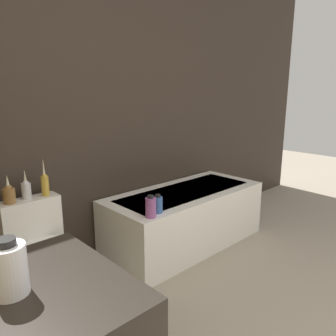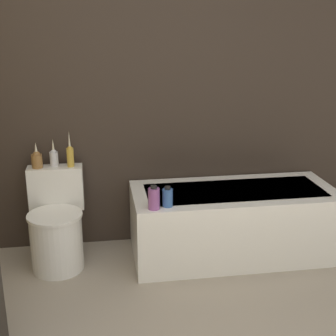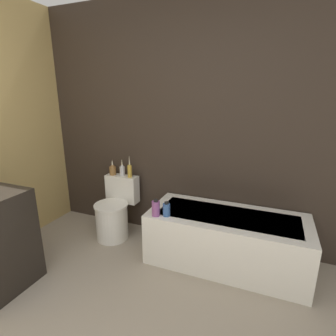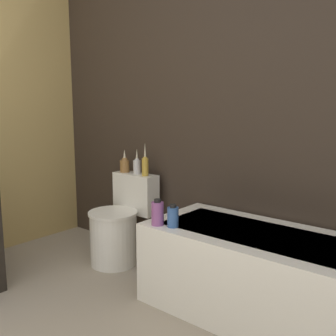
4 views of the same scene
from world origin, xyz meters
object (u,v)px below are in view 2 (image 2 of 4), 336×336
Objects in this scene: vase_gold at (37,159)px; vase_bronze at (70,155)px; shampoo_bottle_tall at (154,198)px; toilet at (57,228)px; bathtub at (233,222)px; vase_silver at (54,157)px; shampoo_bottle_short at (168,197)px.

vase_bronze reaches higher than vase_gold.
vase_gold is 1.15× the size of shampoo_bottle_tall.
shampoo_bottle_tall is at bearing -23.72° from toilet.
bathtub is at bearing -10.26° from vase_bronze.
toilet is at bearing -123.10° from vase_bronze.
vase_silver is (-0.00, 0.21, 0.47)m from toilet.
vase_bronze reaches higher than toilet.
shampoo_bottle_tall reaches higher than shampoo_bottle_short.
vase_silver is at bearing 90.00° from toilet.
bathtub is 1.30m from toilet.
toilet is 4.84× the size of shampoo_bottle_short.
vase_gold is 0.94× the size of vase_silver.
shampoo_bottle_tall is (0.67, -0.29, 0.30)m from toilet.
toilet is 4.18× the size of shampoo_bottle_tall.
vase_gold reaches higher than shampoo_bottle_short.
vase_bronze reaches higher than bathtub.
bathtub is 9.14× the size of shampoo_bottle_tall.
shampoo_bottle_short is (0.88, -0.45, -0.17)m from vase_gold.
bathtub is 5.71× the size of vase_bronze.
vase_bronze is 1.60× the size of shampoo_bottle_tall.
toilet is 0.51m from vase_silver.
vase_bronze is at bearing 56.90° from toilet.
vase_silver is (-1.30, 0.24, 0.49)m from bathtub.
vase_gold reaches higher than shampoo_bottle_tall.
toilet is 0.86m from shampoo_bottle_short.
vase_silver is 0.77× the size of vase_bronze.
vase_gold is at bearing 148.56° from shampoo_bottle_tall.
vase_bronze is (0.24, -0.01, 0.02)m from vase_gold.
toilet reaches higher than shampoo_bottle_short.
bathtub is 1.30m from vase_bronze.
vase_silver is 0.12m from vase_bronze.
vase_gold is 0.72× the size of vase_bronze.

